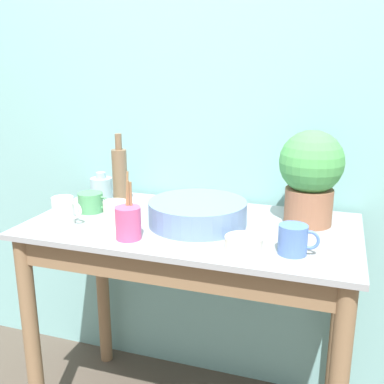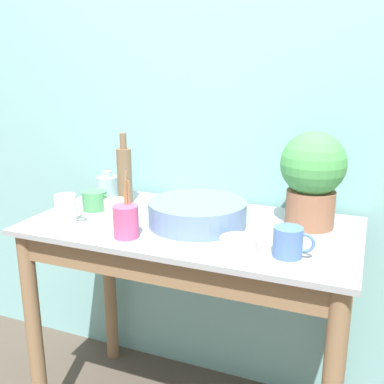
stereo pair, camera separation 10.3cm
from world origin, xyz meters
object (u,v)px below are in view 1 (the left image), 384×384
object	(u,v)px
mug_blue	(294,240)
mug_cream	(116,214)
bottle_short	(101,187)
utensil_cup	(128,222)
mug_green	(91,202)
bowl_small_cream	(244,243)
bottle_tall	(120,175)
potted_plant	(311,173)
bowl_wash_large	(198,213)
mug_white	(64,210)

from	to	relation	value
mug_blue	mug_cream	size ratio (longest dim) A/B	1.02
bottle_short	utensil_cup	xyz separation A→B (m)	(0.33, -0.40, 0.01)
bottle_short	mug_green	world-z (taller)	bottle_short
mug_cream	bowl_small_cream	size ratio (longest dim) A/B	1.03
mug_blue	mug_cream	xyz separation A→B (m)	(-0.63, 0.06, -0.00)
bottle_tall	mug_cream	distance (m)	0.28
utensil_cup	bottle_short	bearing A→B (deg)	129.06
potted_plant	utensil_cup	xyz separation A→B (m)	(-0.56, -0.34, -0.13)
bowl_wash_large	bottle_short	xyz separation A→B (m)	(-0.50, 0.19, 0.00)
bottle_tall	bottle_short	size ratio (longest dim) A/B	2.56
bottle_short	bottle_tall	bearing A→B (deg)	-25.09
mug_green	bowl_small_cream	distance (m)	0.68
bottle_short	mug_blue	bearing A→B (deg)	-22.71
bowl_small_cream	utensil_cup	bearing A→B (deg)	-175.55
bottle_tall	utensil_cup	bearing A→B (deg)	-59.34
mug_green	utensil_cup	world-z (taller)	utensil_cup
bottle_tall	mug_white	size ratio (longest dim) A/B	2.54
mug_green	bowl_small_cream	xyz separation A→B (m)	(0.66, -0.19, -0.02)
bottle_short	mug_white	world-z (taller)	bottle_short
mug_blue	bowl_small_cream	xyz separation A→B (m)	(-0.15, -0.01, -0.03)
bottle_short	utensil_cup	bearing A→B (deg)	-50.94
potted_plant	bowl_wash_large	world-z (taller)	potted_plant
bottle_short	mug_cream	distance (m)	0.38
mug_cream	bottle_tall	bearing A→B (deg)	113.75
mug_blue	bowl_small_cream	size ratio (longest dim) A/B	1.05
bottle_short	potted_plant	bearing A→B (deg)	-3.89
potted_plant	mug_cream	xyz separation A→B (m)	(-0.65, -0.24, -0.14)
mug_white	bottle_short	bearing A→B (deg)	95.91
bowl_wash_large	mug_blue	xyz separation A→B (m)	(0.36, -0.17, 0.00)
mug_white	utensil_cup	bearing A→B (deg)	-12.47
mug_blue	mug_green	xyz separation A→B (m)	(-0.81, 0.18, -0.01)
bottle_short	mug_white	bearing A→B (deg)	-84.09
potted_plant	bottle_tall	distance (m)	0.76
mug_cream	mug_white	bearing A→B (deg)	-169.48
potted_plant	bottle_tall	bearing A→B (deg)	179.77
bottle_tall	mug_cream	size ratio (longest dim) A/B	2.42
mug_white	bottle_tall	bearing A→B (deg)	72.82
bottle_short	mug_green	size ratio (longest dim) A/B	0.90
bowl_wash_large	mug_cream	xyz separation A→B (m)	(-0.27, -0.11, 0.00)
bowl_wash_large	bottle_short	bearing A→B (deg)	158.83
mug_white	utensil_cup	world-z (taller)	utensil_cup
mug_blue	mug_green	size ratio (longest dim) A/B	0.97
bottle_tall	mug_cream	xyz separation A→B (m)	(0.11, -0.25, -0.08)
bottle_tall	mug_green	xyz separation A→B (m)	(-0.07, -0.13, -0.09)
mug_cream	potted_plant	bearing A→B (deg)	20.31
bowl_wash_large	bowl_small_cream	bearing A→B (deg)	-40.49
mug_white	utensil_cup	distance (m)	0.30
bowl_wash_large	bottle_tall	distance (m)	0.41
potted_plant	mug_cream	bearing A→B (deg)	-159.69
bottle_short	mug_blue	distance (m)	0.94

